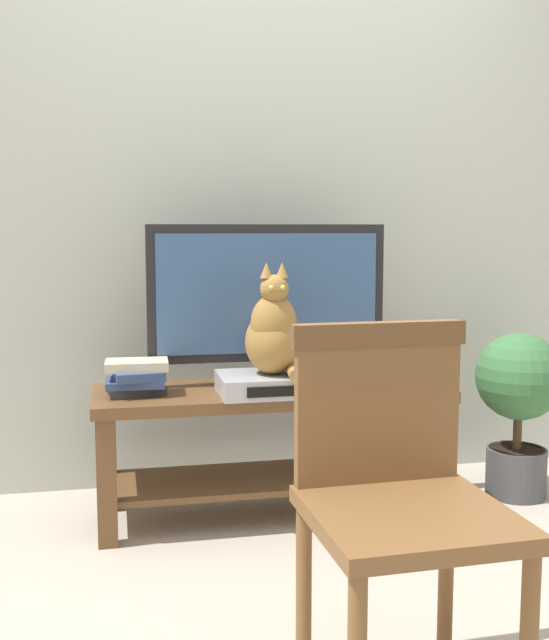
{
  "coord_description": "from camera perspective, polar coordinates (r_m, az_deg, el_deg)",
  "views": [
    {
      "loc": [
        -0.61,
        -2.37,
        1.13
      ],
      "look_at": [
        -0.02,
        0.47,
        0.78
      ],
      "focal_mm": 43.3,
      "sensor_mm": 36.0,
      "label": 1
    }
  ],
  "objects": [
    {
      "name": "cat",
      "position": [
        2.86,
        -0.1,
        -0.95
      ],
      "size": [
        0.2,
        0.29,
        0.42
      ],
      "color": "olive",
      "rests_on": "media_box"
    },
    {
      "name": "tv",
      "position": [
        3.05,
        -0.53,
        1.63
      ],
      "size": [
        0.95,
        0.2,
        0.63
      ],
      "color": "black",
      "rests_on": "tv_stand"
    },
    {
      "name": "back_wall",
      "position": [
        3.47,
        -1.65,
        11.3
      ],
      "size": [
        7.0,
        0.12,
        2.8
      ],
      "primitive_type": "cube",
      "color": "#B7BCB2",
      "rests_on": "ground"
    },
    {
      "name": "ground_plane",
      "position": [
        2.69,
        2.54,
        -18.0
      ],
      "size": [
        12.0,
        12.0,
        0.0
      ],
      "primitive_type": "plane",
      "color": "#ADA393"
    },
    {
      "name": "tv_stand",
      "position": [
        3.05,
        -0.19,
        -7.81
      ],
      "size": [
        1.37,
        0.46,
        0.51
      ],
      "color": "brown",
      "rests_on": "ground"
    },
    {
      "name": "potted_plant",
      "position": [
        3.4,
        17.6,
        -5.49
      ],
      "size": [
        0.36,
        0.36,
        0.7
      ],
      "color": "#47474C",
      "rests_on": "ground"
    },
    {
      "name": "media_box",
      "position": [
        2.9,
        -0.18,
        -4.72
      ],
      "size": [
        0.4,
        0.29,
        0.08
      ],
      "color": "#ADADB2",
      "rests_on": "tv_stand"
    },
    {
      "name": "wooden_chair",
      "position": [
        1.89,
        8.96,
        -11.6
      ],
      "size": [
        0.46,
        0.47,
        0.9
      ],
      "color": "brown",
      "rests_on": "ground"
    },
    {
      "name": "book_stack",
      "position": [
        2.92,
        -10.14,
        -4.17
      ],
      "size": [
        0.24,
        0.19,
        0.13
      ],
      "color": "#2D2D33",
      "rests_on": "tv_stand"
    }
  ]
}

